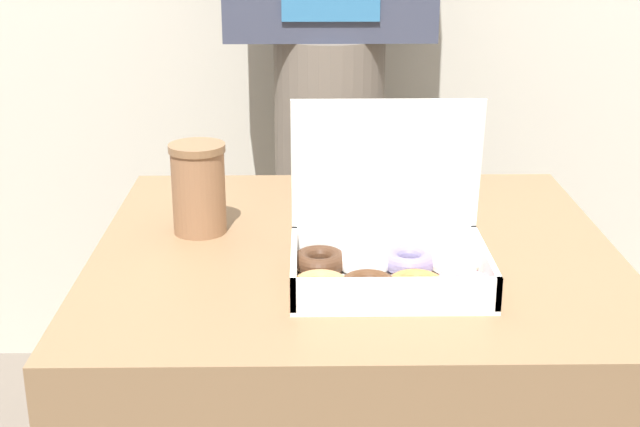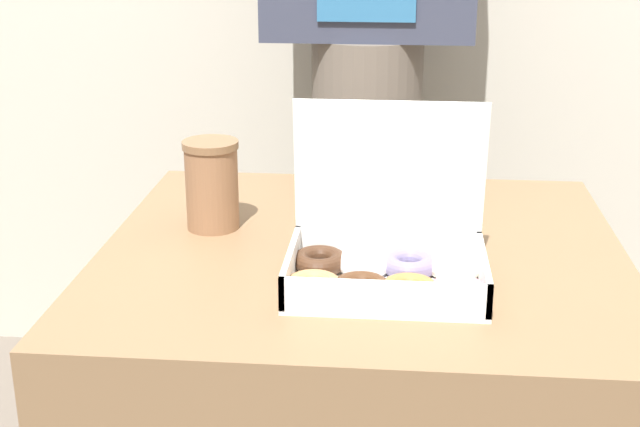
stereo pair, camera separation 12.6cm
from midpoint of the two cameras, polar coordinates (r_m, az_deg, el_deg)
name	(u,v)px [view 2 (the right image)]	position (r m, az deg, el deg)	size (l,w,h in m)	color
donut_box	(386,261)	(1.24, 7.17, -3.07)	(0.30, 0.20, 0.25)	white
coffee_cup	(212,184)	(1.44, -4.48, 1.82)	(0.09, 0.09, 0.15)	#8C6042
person_customer	(368,25)	(2.00, 4.93, 11.94)	(0.46, 0.25, 1.76)	#665B51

